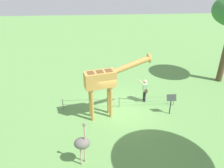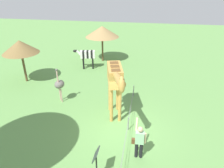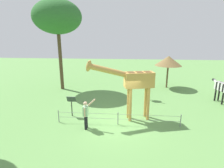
% 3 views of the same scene
% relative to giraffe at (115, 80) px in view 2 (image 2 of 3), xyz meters
% --- Properties ---
extents(ground_plane, '(60.00, 60.00, 0.00)m').
position_rel_giraffe_xyz_m(ground_plane, '(0.84, 0.62, -2.35)').
color(ground_plane, '#60934C').
extents(giraffe, '(3.96, 1.42, 3.70)m').
position_rel_giraffe_xyz_m(giraffe, '(0.00, 0.00, 0.00)').
color(giraffe, '#C69347').
rests_on(giraffe, ground_plane).
extents(visitor, '(0.64, 0.58, 1.69)m').
position_rel_giraffe_xyz_m(visitor, '(2.55, 1.40, -1.45)').
color(visitor, black).
rests_on(visitor, ground_plane).
extents(zebra, '(0.69, 1.82, 1.66)m').
position_rel_giraffe_xyz_m(zebra, '(-6.76, -3.48, -1.19)').
color(zebra, black).
rests_on(zebra, ground_plane).
extents(ostrich, '(0.70, 0.56, 2.25)m').
position_rel_giraffe_xyz_m(ostrich, '(-1.22, -3.60, -1.18)').
color(ostrich, '#CC9E93').
rests_on(ostrich, ground_plane).
extents(shade_hut_near, '(3.00, 3.00, 3.22)m').
position_rel_giraffe_xyz_m(shade_hut_near, '(-8.82, -2.58, 0.38)').
color(shade_hut_near, brown).
rests_on(shade_hut_near, ground_plane).
extents(shade_hut_far, '(2.53, 2.53, 3.11)m').
position_rel_giraffe_xyz_m(shade_hut_far, '(-3.54, -7.30, 0.28)').
color(shade_hut_far, brown).
rests_on(shade_hut_far, ground_plane).
extents(info_sign, '(0.56, 0.21, 1.32)m').
position_rel_giraffe_xyz_m(info_sign, '(3.81, -0.11, -1.41)').
color(info_sign, black).
rests_on(info_sign, ground_plane).
extents(wire_fence, '(7.05, 0.05, 0.75)m').
position_rel_giraffe_xyz_m(wire_fence, '(0.84, 0.80, -1.95)').
color(wire_fence, slate).
rests_on(wire_fence, ground_plane).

